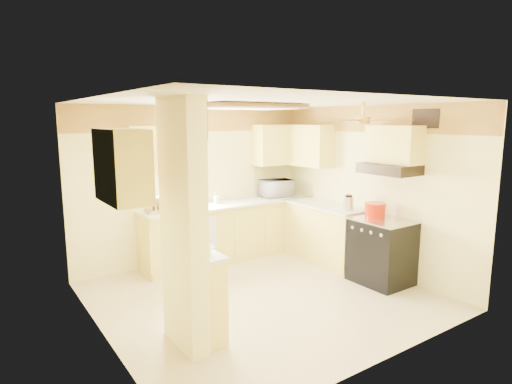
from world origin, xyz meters
TOP-DOWN VIEW (x-y plane):
  - floor at (0.00, 0.00)m, footprint 4.00×4.00m
  - ceiling at (0.00, 0.00)m, footprint 4.00×4.00m
  - wall_back at (0.00, 1.90)m, footprint 4.00×0.00m
  - wall_front at (0.00, -1.90)m, footprint 4.00×0.00m
  - wall_left at (-2.00, 0.00)m, footprint 0.00×3.80m
  - wall_right at (2.00, 0.00)m, footprint 0.00×3.80m
  - wallpaper_border at (0.00, 1.88)m, footprint 4.00×0.02m
  - partition_column at (-1.35, -0.55)m, footprint 0.20×0.70m
  - partition_ledge at (-1.13, -0.55)m, footprint 0.25×0.55m
  - ledge_top at (-1.13, -0.55)m, footprint 0.28×0.58m
  - lower_cabinets_back at (0.50, 1.60)m, footprint 3.00×0.60m
  - lower_cabinets_right at (1.70, 0.60)m, footprint 0.60×1.40m
  - countertop_back at (0.50, 1.59)m, footprint 3.04×0.64m
  - countertop_right at (1.69, 0.60)m, footprint 0.64×1.44m
  - dishwasher_panel at (-0.25, 1.29)m, footprint 0.58×0.02m
  - window at (-0.25, 1.89)m, footprint 0.92×0.02m
  - upper_cab_back_left at (-0.85, 1.72)m, footprint 0.60×0.35m
  - upper_cab_back_right at (1.55, 1.72)m, footprint 0.90×0.35m
  - upper_cab_right at (1.82, 1.25)m, footprint 0.35×1.00m
  - upper_cab_left_wall at (-1.82, -0.25)m, footprint 0.35×0.75m
  - upper_cab_over_stove at (1.82, -0.55)m, footprint 0.35×0.76m
  - stove at (1.67, -0.55)m, footprint 0.68×0.77m
  - range_hood at (1.74, -0.55)m, footprint 0.50×0.76m
  - poster_menu at (-1.24, -0.55)m, footprint 0.02×0.42m
  - poster_nashville at (-1.24, -0.55)m, footprint 0.02×0.42m
  - ceiling_light_panel at (0.10, 0.50)m, footprint 1.35×0.95m
  - ceiling_fan at (1.00, -0.70)m, footprint 1.15×1.15m
  - vent_grate at (1.98, -0.90)m, footprint 0.02×0.40m
  - microwave at (1.45, 1.63)m, footprint 0.60×0.45m
  - bowl at (-1.11, -0.51)m, footprint 0.26×0.26m
  - dutch_oven at (1.70, -0.38)m, footprint 0.30×0.30m
  - kettle at (1.65, 0.08)m, footprint 0.15×0.15m
  - dish_rack at (-0.75, 1.61)m, footprint 0.39×0.30m
  - utensil_crock at (0.27, 1.66)m, footprint 0.10×0.10m

SIDE VIEW (x-z plane):
  - floor at x=0.00m, z-range 0.00..0.00m
  - dishwasher_panel at x=-0.25m, z-range 0.03..0.83m
  - partition_ledge at x=-1.13m, z-range 0.00..0.90m
  - lower_cabinets_back at x=0.50m, z-range 0.00..0.90m
  - lower_cabinets_right at x=1.70m, z-range 0.00..0.90m
  - stove at x=1.67m, z-range 0.00..0.92m
  - ledge_top at x=-1.13m, z-range 0.90..0.94m
  - countertop_back at x=0.50m, z-range 0.90..0.94m
  - countertop_right at x=1.69m, z-range 0.90..0.94m
  - bowl at x=-1.11m, z-range 0.94..0.99m
  - utensil_crock at x=0.27m, z-range 0.91..1.10m
  - dutch_oven at x=1.70m, z-range 0.92..1.12m
  - dish_rack at x=-0.75m, z-range 0.91..1.13m
  - kettle at x=1.65m, z-range 0.93..1.17m
  - microwave at x=1.45m, z-range 0.94..1.24m
  - poster_nashville at x=-1.24m, z-range 0.92..1.48m
  - wall_back at x=0.00m, z-range -0.75..3.25m
  - wall_front at x=0.00m, z-range -0.75..3.25m
  - wall_left at x=-2.00m, z-range -0.65..3.15m
  - wall_right at x=2.00m, z-range -0.65..3.15m
  - partition_column at x=-1.35m, z-range 0.00..2.50m
  - window at x=-0.25m, z-range 1.04..2.06m
  - range_hood at x=1.74m, z-range 1.55..1.69m
  - upper_cab_back_left at x=-0.85m, z-range 1.50..2.20m
  - upper_cab_back_right at x=1.55m, z-range 1.50..2.20m
  - upper_cab_right at x=1.82m, z-range 1.50..2.20m
  - upper_cab_left_wall at x=-1.82m, z-range 1.50..2.20m
  - poster_menu at x=-1.24m, z-range 1.57..2.14m
  - upper_cab_over_stove at x=1.82m, z-range 1.69..2.21m
  - ceiling_fan at x=1.00m, z-range 2.16..2.42m
  - wallpaper_border at x=0.00m, z-range 2.10..2.50m
  - vent_grate at x=1.98m, z-range 2.17..2.42m
  - ceiling_light_panel at x=0.10m, z-range 2.42..2.49m
  - ceiling at x=0.00m, z-range 2.50..2.50m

